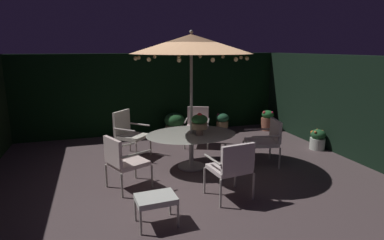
# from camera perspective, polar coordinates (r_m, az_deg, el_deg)

# --- Properties ---
(ground_plane) EXTENTS (7.96, 7.08, 0.02)m
(ground_plane) POSITION_cam_1_polar(r_m,az_deg,el_deg) (6.20, -1.08, -9.93)
(ground_plane) COLOR #574748
(hedge_backdrop_rear) EXTENTS (7.96, 0.30, 2.24)m
(hedge_backdrop_rear) POSITION_cam_1_polar(r_m,az_deg,el_deg) (9.11, -7.09, 4.79)
(hedge_backdrop_rear) COLOR black
(hedge_backdrop_rear) RESTS_ON ground_plane
(hedge_backdrop_right) EXTENTS (0.30, 7.08, 2.24)m
(hedge_backdrop_right) POSITION_cam_1_polar(r_m,az_deg,el_deg) (7.82, 26.98, 2.11)
(hedge_backdrop_right) COLOR black
(hedge_backdrop_right) RESTS_ON ground_plane
(patio_dining_table) EXTENTS (1.84, 1.40, 0.72)m
(patio_dining_table) POSITION_cam_1_polar(r_m,az_deg,el_deg) (6.38, -0.12, -3.34)
(patio_dining_table) COLOR #B2ADAA
(patio_dining_table) RESTS_ON ground_plane
(patio_umbrella) EXTENTS (2.33, 2.33, 2.73)m
(patio_umbrella) POSITION_cam_1_polar(r_m,az_deg,el_deg) (6.12, -0.13, 13.55)
(patio_umbrella) COLOR #B4B1A4
(patio_umbrella) RESTS_ON ground_plane
(centerpiece_planter) EXTENTS (0.32, 0.32, 0.45)m
(centerpiece_planter) POSITION_cam_1_polar(r_m,az_deg,el_deg) (6.16, 1.37, -0.40)
(centerpiece_planter) COLOR #846751
(centerpiece_planter) RESTS_ON patio_dining_table
(patio_chair_north) EXTENTS (0.84, 0.84, 1.03)m
(patio_chair_north) POSITION_cam_1_polar(r_m,az_deg,el_deg) (7.18, -11.47, -1.97)
(patio_chair_north) COLOR #BAAFA5
(patio_chair_north) RESTS_ON ground_plane
(patio_chair_northeast) EXTENTS (0.80, 0.77, 0.95)m
(patio_chair_northeast) POSITION_cam_1_polar(r_m,az_deg,el_deg) (5.54, -12.36, -6.95)
(patio_chair_northeast) COLOR #BAB7A5
(patio_chair_northeast) RESTS_ON ground_plane
(patio_chair_east) EXTENTS (0.71, 0.65, 0.97)m
(patio_chair_east) POSITION_cam_1_polar(r_m,az_deg,el_deg) (5.09, 7.27, -8.13)
(patio_chair_east) COLOR #B8B2A8
(patio_chair_east) RESTS_ON ground_plane
(patio_chair_southeast) EXTENTS (0.74, 0.72, 0.96)m
(patio_chair_southeast) POSITION_cam_1_polar(r_m,az_deg,el_deg) (6.71, 13.26, -3.28)
(patio_chair_southeast) COLOR #BCB6AC
(patio_chair_southeast) RESTS_ON ground_plane
(patio_chair_south) EXTENTS (0.78, 0.79, 0.94)m
(patio_chair_south) POSITION_cam_1_polar(r_m,az_deg,el_deg) (7.90, 0.99, -0.71)
(patio_chair_south) COLOR #B6B5A7
(patio_chair_south) RESTS_ON ground_plane
(ottoman_footrest) EXTENTS (0.57, 0.43, 0.42)m
(ottoman_footrest) POSITION_cam_1_polar(r_m,az_deg,el_deg) (4.48, -6.53, -14.16)
(ottoman_footrest) COLOR #B5B2A4
(ottoman_footrest) RESTS_ON ground_plane
(potted_plant_right_near) EXTENTS (0.57, 0.57, 0.62)m
(potted_plant_right_near) POSITION_cam_1_polar(r_m,az_deg,el_deg) (8.86, -3.18, -0.61)
(potted_plant_right_near) COLOR tan
(potted_plant_right_near) RESTS_ON ground_plane
(potted_plant_left_near) EXTENTS (0.37, 0.37, 0.55)m
(potted_plant_left_near) POSITION_cam_1_polar(r_m,az_deg,el_deg) (9.17, 5.48, -0.36)
(potted_plant_left_near) COLOR olive
(potted_plant_left_near) RESTS_ON ground_plane
(potted_plant_back_center) EXTENTS (0.37, 0.37, 0.59)m
(potted_plant_back_center) POSITION_cam_1_polar(r_m,az_deg,el_deg) (9.63, 13.47, -0.02)
(potted_plant_back_center) COLOR #A15C44
(potted_plant_back_center) RESTS_ON ground_plane
(potted_plant_right_far) EXTENTS (0.35, 0.36, 0.49)m
(potted_plant_right_far) POSITION_cam_1_polar(r_m,az_deg,el_deg) (8.19, 21.75, -3.22)
(potted_plant_right_far) COLOR silver
(potted_plant_right_far) RESTS_ON ground_plane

